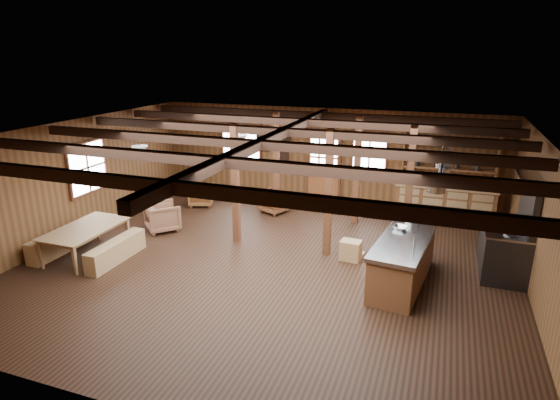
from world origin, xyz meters
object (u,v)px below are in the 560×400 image
kitchen_island (403,260)px  armchair_b (274,201)px  armchair_c (163,217)px  armchair_a (201,195)px  dining_table (88,242)px  commercial_range (508,241)px

kitchen_island → armchair_b: kitchen_island is taller
armchair_c → armchair_a: bearing=-45.3°
dining_table → armchair_c: bearing=-19.4°
commercial_range → dining_table: 8.83m
dining_table → armchair_c: (0.66, 1.90, 0.02)m
dining_table → armchair_b: dining_table is taller
dining_table → armchair_a: (0.60, 4.00, -0.02)m
armchair_b → armchair_c: 3.12m
armchair_c → dining_table: bearing=114.0°
armchair_b → dining_table: bearing=78.7°
commercial_range → dining_table: bearing=-165.4°
dining_table → armchair_b: size_ratio=2.74×
armchair_a → armchair_c: bearing=72.7°
commercial_range → armchair_a: commercial_range is taller
dining_table → armchair_b: (2.82, 4.14, -0.02)m
dining_table → armchair_a: bearing=-8.9°
armchair_a → commercial_range: bearing=148.5°
kitchen_island → commercial_range: 2.26m
kitchen_island → armchair_c: size_ratio=3.30×
armchair_a → armchair_b: bearing=164.9°
kitchen_island → commercial_range: size_ratio=1.21×
kitchen_island → dining_table: kitchen_island is taller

